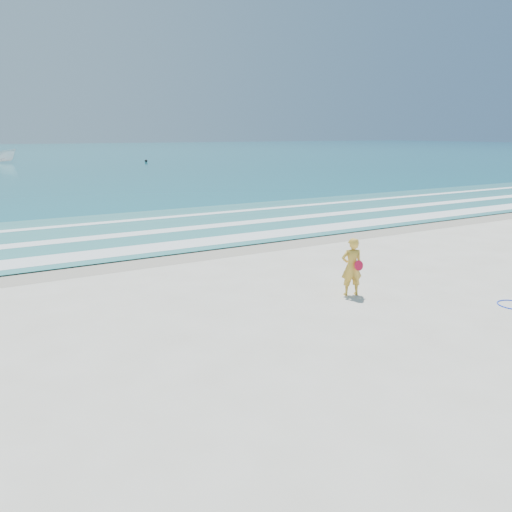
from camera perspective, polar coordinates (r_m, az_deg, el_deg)
ground at (r=10.25m, az=10.74°, el=-10.24°), size 400.00×400.00×0.00m
wet_sand at (r=17.68m, az=-8.46°, el=0.19°), size 400.00×2.40×0.00m
ocean at (r=112.27m, az=-27.14°, el=10.32°), size 400.00×190.00×0.04m
shallow at (r=22.30m, az=-13.21°, el=2.94°), size 400.00×10.00×0.01m
foam_near at (r=18.85m, az=-9.92°, el=1.16°), size 400.00×1.40×0.01m
foam_mid at (r=21.55m, az=-12.59°, el=2.62°), size 400.00×0.90×0.01m
foam_far at (r=24.67m, az=-14.91°, el=3.89°), size 400.00×0.60×0.01m
buoy at (r=73.83m, az=-12.46°, el=10.57°), size 0.40×0.40×0.40m
woman at (r=13.18m, az=10.88°, el=-1.21°), size 0.65×0.53×1.53m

